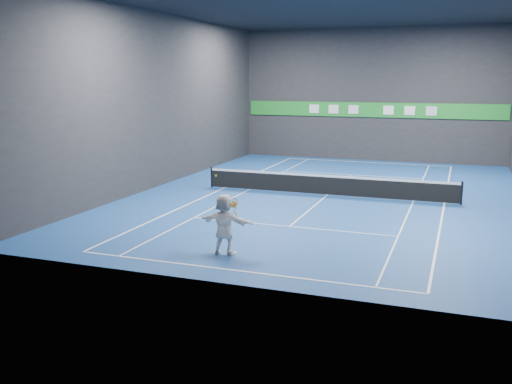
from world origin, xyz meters
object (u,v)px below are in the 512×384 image
(tennis_ball, at_px, (216,176))
(tennis_net, at_px, (327,184))
(tennis_racket, at_px, (234,204))
(player, at_px, (225,224))

(tennis_ball, distance_m, tennis_net, 10.63)
(tennis_net, xyz_separation_m, tennis_racket, (-0.69, -10.42, 1.15))
(player, height_order, tennis_racket, player)
(tennis_ball, xyz_separation_m, tennis_racket, (0.64, -0.07, -0.87))
(tennis_racket, bearing_deg, tennis_ball, 174.03)
(tennis_ball, height_order, tennis_racket, tennis_ball)
(tennis_net, height_order, tennis_racket, tennis_racket)
(player, bearing_deg, tennis_racket, -166.44)
(player, relative_size, tennis_ball, 26.78)
(tennis_net, relative_size, tennis_racket, 20.78)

